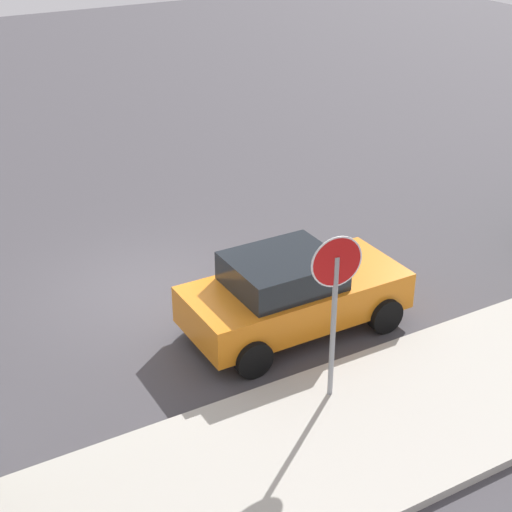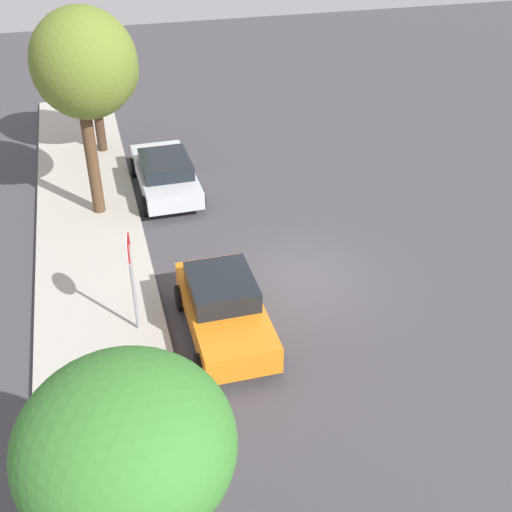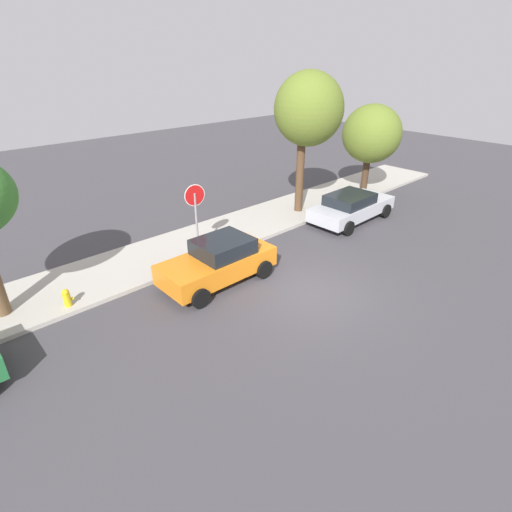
{
  "view_description": "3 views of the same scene",
  "coord_description": "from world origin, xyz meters",
  "px_view_note": "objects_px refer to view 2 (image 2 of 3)",
  "views": [
    {
      "loc": [
        4.74,
        12.44,
        7.53
      ],
      "look_at": [
        -1.49,
        1.6,
        1.07
      ],
      "focal_mm": 55.0,
      "sensor_mm": 36.0,
      "label": 1
    },
    {
      "loc": [
        -13.49,
        5.03,
        10.09
      ],
      "look_at": [
        -0.69,
        1.52,
        1.44
      ],
      "focal_mm": 45.0,
      "sensor_mm": 36.0,
      "label": 2
    },
    {
      "loc": [
        -8.68,
        -6.92,
        6.97
      ],
      "look_at": [
        -1.22,
        1.2,
        1.32
      ],
      "focal_mm": 28.0,
      "sensor_mm": 36.0,
      "label": 3
    }
  ],
  "objects_px": {
    "street_tree_mid_block": "(97,70)",
    "stop_sign": "(131,266)",
    "parked_car_silver": "(165,173)",
    "parked_car_orange": "(224,308)",
    "street_tree_far": "(84,65)",
    "fire_hydrant": "(186,487)",
    "street_tree_near_corner": "(126,448)"
  },
  "relations": [
    {
      "from": "street_tree_mid_block",
      "to": "parked_car_orange",
      "type": "bearing_deg",
      "value": -170.48
    },
    {
      "from": "parked_car_orange",
      "to": "street_tree_far",
      "type": "distance_m",
      "value": 8.33
    },
    {
      "from": "street_tree_far",
      "to": "fire_hydrant",
      "type": "distance_m",
      "value": 12.17
    },
    {
      "from": "street_tree_near_corner",
      "to": "street_tree_far",
      "type": "xyz_separation_m",
      "value": [
        13.08,
        -0.25,
        1.09
      ]
    },
    {
      "from": "stop_sign",
      "to": "parked_car_silver",
      "type": "bearing_deg",
      "value": -13.88
    },
    {
      "from": "parked_car_orange",
      "to": "parked_car_silver",
      "type": "xyz_separation_m",
      "value": [
        7.8,
        0.23,
        -0.06
      ]
    },
    {
      "from": "parked_car_silver",
      "to": "street_tree_mid_block",
      "type": "distance_m",
      "value": 4.78
    },
    {
      "from": "street_tree_mid_block",
      "to": "fire_hydrant",
      "type": "distance_m",
      "value": 16.15
    },
    {
      "from": "parked_car_silver",
      "to": "parked_car_orange",
      "type": "bearing_deg",
      "value": -178.34
    },
    {
      "from": "street_tree_near_corner",
      "to": "stop_sign",
      "type": "bearing_deg",
      "value": -4.98
    },
    {
      "from": "street_tree_mid_block",
      "to": "stop_sign",
      "type": "bearing_deg",
      "value": 179.54
    },
    {
      "from": "parked_car_orange",
      "to": "fire_hydrant",
      "type": "bearing_deg",
      "value": 158.6
    },
    {
      "from": "street_tree_far",
      "to": "parked_car_silver",
      "type": "bearing_deg",
      "value": -67.74
    },
    {
      "from": "street_tree_mid_block",
      "to": "street_tree_far",
      "type": "relative_size",
      "value": 0.74
    },
    {
      "from": "street_tree_far",
      "to": "street_tree_mid_block",
      "type": "bearing_deg",
      "value": -5.32
    },
    {
      "from": "street_tree_far",
      "to": "street_tree_near_corner",
      "type": "bearing_deg",
      "value": 178.91
    },
    {
      "from": "parked_car_orange",
      "to": "parked_car_silver",
      "type": "bearing_deg",
      "value": 1.66
    },
    {
      "from": "street_tree_mid_block",
      "to": "street_tree_near_corner",
      "type": "bearing_deg",
      "value": 177.82
    },
    {
      "from": "parked_car_silver",
      "to": "street_tree_far",
      "type": "distance_m",
      "value": 4.64
    },
    {
      "from": "street_tree_far",
      "to": "fire_hydrant",
      "type": "xyz_separation_m",
      "value": [
        -11.34,
        -0.62,
        -4.37
      ]
    },
    {
      "from": "street_tree_near_corner",
      "to": "street_tree_far",
      "type": "height_order",
      "value": "street_tree_far"
    },
    {
      "from": "stop_sign",
      "to": "street_tree_mid_block",
      "type": "xyz_separation_m",
      "value": [
        10.91,
        -0.09,
        1.28
      ]
    },
    {
      "from": "parked_car_orange",
      "to": "stop_sign",
      "type": "bearing_deg",
      "value": 74.02
    },
    {
      "from": "parked_car_silver",
      "to": "fire_hydrant",
      "type": "height_order",
      "value": "parked_car_silver"
    },
    {
      "from": "stop_sign",
      "to": "street_tree_near_corner",
      "type": "height_order",
      "value": "street_tree_near_corner"
    },
    {
      "from": "parked_car_silver",
      "to": "street_tree_near_corner",
      "type": "relative_size",
      "value": 0.92
    },
    {
      "from": "parked_car_silver",
      "to": "street_tree_far",
      "type": "height_order",
      "value": "street_tree_far"
    },
    {
      "from": "street_tree_near_corner",
      "to": "street_tree_far",
      "type": "distance_m",
      "value": 13.12
    },
    {
      "from": "stop_sign",
      "to": "street_tree_mid_block",
      "type": "relative_size",
      "value": 0.6
    },
    {
      "from": "parked_car_orange",
      "to": "street_tree_far",
      "type": "xyz_separation_m",
      "value": [
        6.93,
        2.35,
        3.97
      ]
    },
    {
      "from": "street_tree_mid_block",
      "to": "fire_hydrant",
      "type": "bearing_deg",
      "value": -179.28
    },
    {
      "from": "parked_car_silver",
      "to": "fire_hydrant",
      "type": "relative_size",
      "value": 6.2
    }
  ]
}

